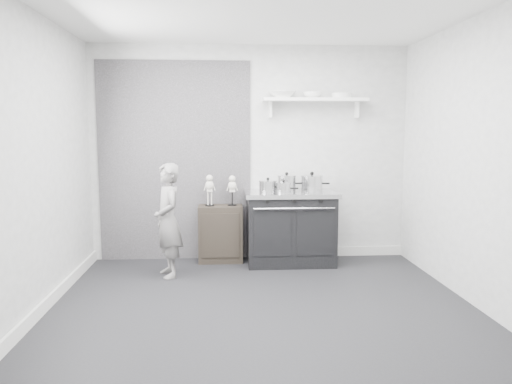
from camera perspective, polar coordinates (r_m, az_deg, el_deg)
ground at (r=4.85m, az=0.60°, el=-12.77°), size 4.00×4.00×0.00m
room_shell at (r=4.70m, az=-0.60°, el=7.00°), size 4.02×3.62×2.71m
wall_shelf at (r=6.34m, az=6.75°, el=10.34°), size 1.30×0.26×0.24m
stove at (r=6.19m, az=3.93°, el=-4.02°), size 1.12×0.70×0.90m
side_cabinet at (r=6.29m, az=-4.08°, el=-4.76°), size 0.55×0.32×0.71m
child at (r=5.68m, az=-10.02°, el=-3.21°), size 0.45×0.55×1.28m
pot_front_left at (r=6.00m, az=1.37°, el=0.65°), size 0.30×0.21×0.18m
pot_back_left at (r=6.22m, az=3.53°, el=1.07°), size 0.32×0.24×0.23m
pot_back_right at (r=6.24m, az=6.40°, el=1.05°), size 0.36×0.27×0.23m
pot_front_center at (r=5.92m, az=3.18°, el=0.49°), size 0.26×0.18×0.16m
skeleton_full at (r=6.19m, az=-5.33°, el=0.47°), size 0.12×0.08×0.45m
skeleton_torso at (r=6.19m, az=-2.74°, el=0.44°), size 0.12×0.08×0.43m
bowl_large at (r=6.27m, az=3.01°, el=11.08°), size 0.34×0.34×0.08m
bowl_small at (r=6.33m, az=6.46°, el=10.96°), size 0.23×0.23×0.07m
plate_stack at (r=6.40m, az=9.78°, el=10.80°), size 0.26×0.26×0.06m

